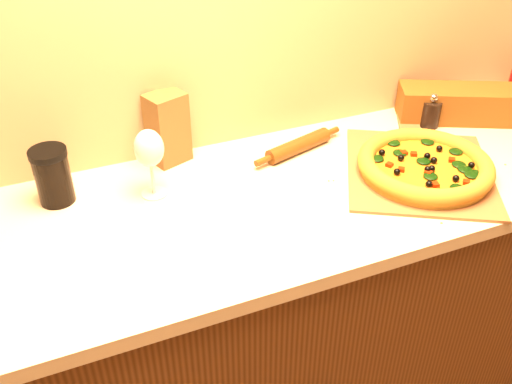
% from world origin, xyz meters
% --- Properties ---
extents(cabinet, '(2.80, 0.65, 0.86)m').
position_xyz_m(cabinet, '(0.00, 1.43, 0.43)').
color(cabinet, '#41230E').
rests_on(cabinet, ground).
extents(countertop, '(2.84, 0.68, 0.04)m').
position_xyz_m(countertop, '(0.00, 1.43, 0.88)').
color(countertop, '#C1B297').
rests_on(countertop, cabinet).
extents(pizza_peel, '(0.57, 0.64, 0.01)m').
position_xyz_m(pizza_peel, '(0.49, 1.38, 0.90)').
color(pizza_peel, brown).
rests_on(pizza_peel, countertop).
extents(pizza, '(0.38, 0.38, 0.05)m').
position_xyz_m(pizza, '(0.48, 1.35, 0.93)').
color(pizza, '#B3872C').
rests_on(pizza, pizza_peel).
extents(pepper_grinder, '(0.06, 0.06, 0.11)m').
position_xyz_m(pepper_grinder, '(0.68, 1.59, 0.95)').
color(pepper_grinder, black).
rests_on(pepper_grinder, countertop).
extents(rolling_pin, '(0.32, 0.11, 0.05)m').
position_xyz_m(rolling_pin, '(0.22, 1.60, 0.92)').
color(rolling_pin, '#50250D').
rests_on(rolling_pin, countertop).
extents(bread_bag, '(0.41, 0.29, 0.11)m').
position_xyz_m(bread_bag, '(0.80, 1.60, 0.95)').
color(bread_bag, brown).
rests_on(bread_bag, countertop).
extents(wine_glass, '(0.08, 0.08, 0.19)m').
position_xyz_m(wine_glass, '(-0.24, 1.55, 1.04)').
color(wine_glass, silver).
rests_on(wine_glass, countertop).
extents(paper_bag, '(0.13, 0.11, 0.21)m').
position_xyz_m(paper_bag, '(-0.15, 1.71, 1.00)').
color(paper_bag, brown).
rests_on(paper_bag, countertop).
extents(dark_jar, '(0.10, 0.10, 0.15)m').
position_xyz_m(dark_jar, '(-0.48, 1.62, 0.98)').
color(dark_jar, black).
rests_on(dark_jar, countertop).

